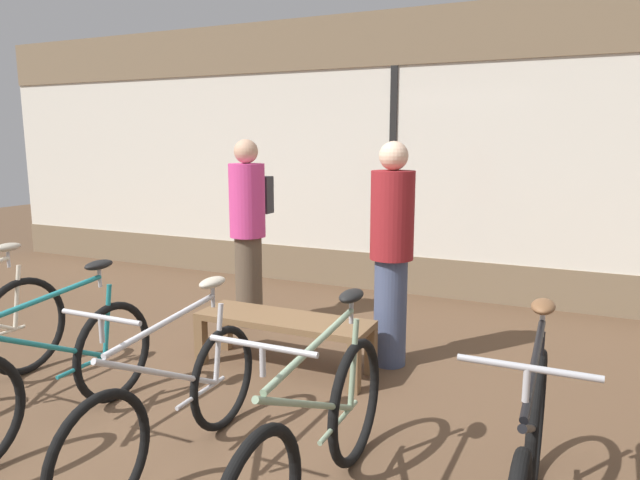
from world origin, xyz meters
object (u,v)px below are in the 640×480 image
at_px(bicycle_center, 172,404).
at_px(customer_near_rack, 392,250).
at_px(display_bench, 284,326).
at_px(customer_by_window, 249,226).
at_px(bicycle_left, 52,374).
at_px(bicycle_right, 317,440).
at_px(bicycle_far_right, 528,468).

height_order(bicycle_center, customer_near_rack, customer_near_rack).
xyz_separation_m(display_bench, customer_near_rack, (0.73, 0.44, 0.59)).
bearing_deg(display_bench, bicycle_center, -86.52).
distance_m(display_bench, customer_by_window, 1.33).
xyz_separation_m(customer_near_rack, customer_by_window, (-1.55, 0.41, 0.03)).
bearing_deg(customer_near_rack, display_bench, -148.81).
distance_m(bicycle_center, display_bench, 1.46).
relative_size(bicycle_left, bicycle_center, 1.05).
relative_size(bicycle_right, customer_near_rack, 1.00).
height_order(bicycle_right, display_bench, bicycle_right).
bearing_deg(customer_near_rack, customer_by_window, 165.22).
height_order(bicycle_right, bicycle_far_right, bicycle_far_right).
xyz_separation_m(bicycle_left, display_bench, (0.81, 1.47, -0.03)).
bearing_deg(bicycle_left, display_bench, 61.19).
height_order(bicycle_right, customer_by_window, customer_by_window).
height_order(bicycle_far_right, display_bench, bicycle_far_right).
xyz_separation_m(bicycle_far_right, customer_by_window, (-2.73, 2.22, 0.57)).
height_order(bicycle_left, bicycle_center, bicycle_left).
xyz_separation_m(bicycle_left, customer_near_rack, (1.54, 1.91, 0.56)).
distance_m(bicycle_far_right, display_bench, 2.35).
relative_size(bicycle_center, bicycle_far_right, 0.92).
relative_size(bicycle_left, customer_by_window, 0.97).
distance_m(bicycle_far_right, customer_by_window, 3.57).
relative_size(bicycle_center, customer_by_window, 0.93).
distance_m(bicycle_far_right, customer_near_rack, 2.23).
bearing_deg(customer_near_rack, bicycle_right, -82.66).
relative_size(bicycle_center, display_bench, 1.19).
relative_size(bicycle_left, bicycle_far_right, 0.97).
relative_size(bicycle_left, customer_near_rack, 0.98).
distance_m(bicycle_left, bicycle_right, 1.79).
distance_m(bicycle_center, bicycle_right, 0.89).
bearing_deg(bicycle_far_right, bicycle_right, -171.39).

